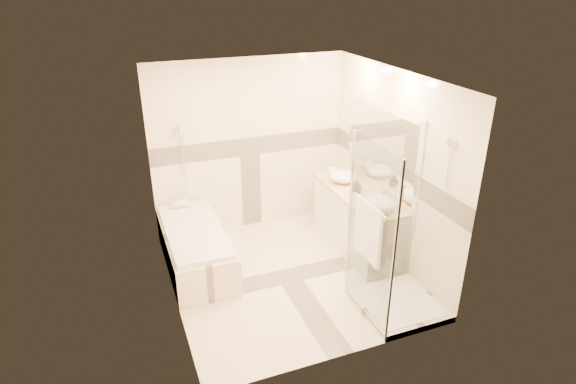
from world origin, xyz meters
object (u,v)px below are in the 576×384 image
object	(u,v)px
amenity_bottle_a	(357,187)
vessel_sink_far	(379,203)
amenity_bottle_b	(357,186)
shower_enclosure	(389,269)
vessel_sink_near	(343,176)
bathtub	(195,246)
vanity	(357,221)

from	to	relation	value
amenity_bottle_a	vessel_sink_far	bearing A→B (deg)	-90.00
amenity_bottle_a	amenity_bottle_b	bearing A→B (deg)	90.00
vessel_sink_far	amenity_bottle_a	bearing A→B (deg)	90.00
shower_enclosure	vessel_sink_near	distance (m)	1.76
bathtub	amenity_bottle_a	xyz separation A→B (m)	(2.13, -0.35, 0.62)
vessel_sink_far	amenity_bottle_b	size ratio (longest dim) A/B	2.54
vessel_sink_far	vanity	bearing A→B (deg)	87.84
bathtub	amenity_bottle_b	bearing A→B (deg)	-8.71
shower_enclosure	vessel_sink_near	xyz separation A→B (m)	(0.27, 1.68, 0.42)
bathtub	amenity_bottle_b	size ratio (longest dim) A/B	10.17
vessel_sink_far	bathtub	bearing A→B (deg)	157.58
vessel_sink_near	shower_enclosure	bearing A→B (deg)	-99.20
shower_enclosure	amenity_bottle_a	xyz separation A→B (m)	(0.27, 1.27, 0.43)
shower_enclosure	amenity_bottle_b	distance (m)	1.39
vanity	amenity_bottle_b	distance (m)	0.51
amenity_bottle_a	vessel_sink_near	bearing A→B (deg)	90.00
amenity_bottle_a	shower_enclosure	bearing A→B (deg)	-102.08
bathtub	amenity_bottle_b	xyz separation A→B (m)	(2.13, -0.33, 0.63)
bathtub	amenity_bottle_a	bearing A→B (deg)	-9.23
bathtub	vessel_sink_far	distance (m)	2.39
vessel_sink_near	amenity_bottle_b	world-z (taller)	amenity_bottle_b
vessel_sink_far	amenity_bottle_a	size ratio (longest dim) A/B	2.64
bathtub	vessel_sink_near	world-z (taller)	vessel_sink_near
vanity	vessel_sink_near	xyz separation A→B (m)	(-0.02, 0.41, 0.50)
vessel_sink_far	amenity_bottle_a	world-z (taller)	vessel_sink_far
vanity	amenity_bottle_b	bearing A→B (deg)	130.26
shower_enclosure	amenity_bottle_a	world-z (taller)	shower_enclosure
bathtub	shower_enclosure	xyz separation A→B (m)	(1.86, -1.62, 0.20)
shower_enclosure	vessel_sink_far	size ratio (longest dim) A/B	4.81
vessel_sink_near	vessel_sink_far	world-z (taller)	vessel_sink_far
shower_enclosure	vessel_sink_far	xyz separation A→B (m)	(0.27, 0.74, 0.43)
vanity	amenity_bottle_a	xyz separation A→B (m)	(-0.02, 0.00, 0.50)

